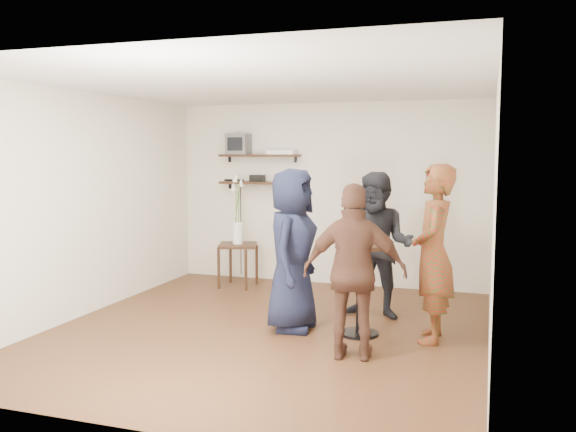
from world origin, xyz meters
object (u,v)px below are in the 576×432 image
(radio, at_px, (257,178))
(side_table, at_px, (238,251))
(dvd_deck, at_px, (282,152))
(person_plaid, at_px, (433,253))
(person_dark, at_px, (379,246))
(person_brown, at_px, (355,272))
(drinks_table, at_px, (360,277))
(person_navy, at_px, (292,250))
(crt_monitor, at_px, (239,144))

(radio, xyz_separation_m, side_table, (-0.10, -0.50, -1.00))
(dvd_deck, distance_m, person_plaid, 3.36)
(person_plaid, height_order, person_dark, person_plaid)
(radio, bearing_deg, person_brown, -54.59)
(person_plaid, distance_m, person_brown, 1.00)
(person_plaid, bearing_deg, dvd_deck, -136.21)
(dvd_deck, relative_size, person_brown, 0.25)
(dvd_deck, height_order, drinks_table, dvd_deck)
(dvd_deck, distance_m, radio, 0.54)
(side_table, bearing_deg, person_navy, -51.83)
(person_plaid, relative_size, person_brown, 1.10)
(dvd_deck, distance_m, person_brown, 3.59)
(person_plaid, bearing_deg, person_navy, -90.86)
(dvd_deck, relative_size, drinks_table, 0.42)
(drinks_table, xyz_separation_m, person_navy, (-0.73, -0.02, 0.25))
(crt_monitor, bearing_deg, drinks_table, -44.20)
(drinks_table, distance_m, person_navy, 0.78)
(crt_monitor, relative_size, radio, 1.45)
(person_plaid, distance_m, person_navy, 1.47)
(crt_monitor, xyz_separation_m, person_dark, (2.36, -1.49, -1.18))
(person_plaid, bearing_deg, drinks_table, -90.00)
(side_table, relative_size, person_plaid, 0.36)
(person_navy, bearing_deg, person_plaid, -89.14)
(radio, bearing_deg, person_plaid, -38.62)
(dvd_deck, relative_size, person_dark, 0.24)
(radio, height_order, person_navy, person_navy)
(person_navy, distance_m, person_brown, 1.10)
(crt_monitor, relative_size, person_plaid, 0.18)
(person_navy, height_order, person_brown, person_navy)
(crt_monitor, xyz_separation_m, person_plaid, (3.02, -2.18, -1.12))
(dvd_deck, height_order, radio, dvd_deck)
(side_table, xyz_separation_m, person_brown, (2.21, -2.45, 0.30))
(radio, bearing_deg, person_navy, -60.61)
(dvd_deck, distance_m, drinks_table, 3.04)
(crt_monitor, distance_m, person_brown, 3.99)
(drinks_table, distance_m, person_dark, 0.77)
(crt_monitor, height_order, radio, crt_monitor)
(radio, relative_size, side_table, 0.34)
(radio, distance_m, side_table, 1.13)
(crt_monitor, xyz_separation_m, person_brown, (2.39, -2.95, -1.21))
(drinks_table, bearing_deg, person_plaid, 3.33)
(side_table, relative_size, drinks_table, 0.67)
(dvd_deck, relative_size, radio, 1.82)
(dvd_deck, distance_m, side_table, 1.55)
(person_dark, relative_size, person_navy, 0.97)
(dvd_deck, bearing_deg, person_navy, -68.51)
(crt_monitor, bearing_deg, side_table, -69.88)
(dvd_deck, bearing_deg, radio, 180.00)
(crt_monitor, distance_m, side_table, 1.60)
(person_dark, bearing_deg, dvd_deck, 143.54)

